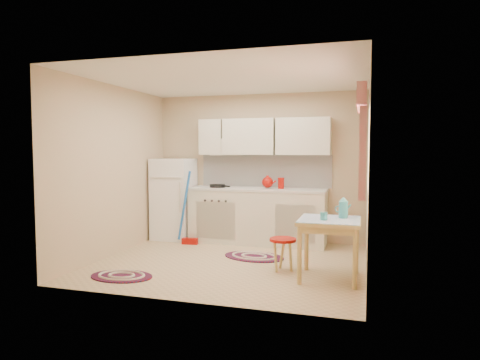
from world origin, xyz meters
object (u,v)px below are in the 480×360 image
fridge (174,199)px  base_cabinets (257,217)px  table (329,249)px  stool (283,255)px

fridge → base_cabinets: 1.51m
base_cabinets → table: base_cabinets is taller
fridge → stool: 2.68m
fridge → base_cabinets: fridge is taller
table → stool: bearing=162.5°
fridge → table: bearing=-30.3°
table → base_cabinets: bearing=127.8°
table → stool: (-0.60, 0.19, -0.15)m
base_cabinets → stool: (0.71, -1.50, -0.23)m
fridge → base_cabinets: size_ratio=0.62×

